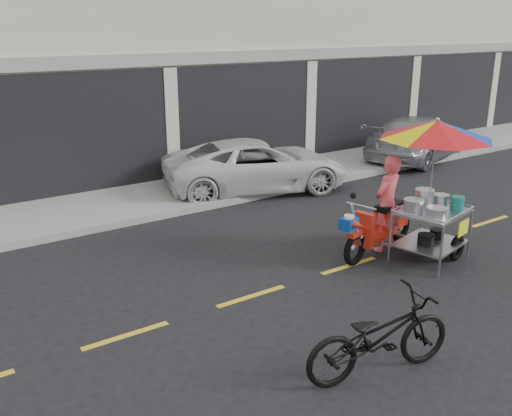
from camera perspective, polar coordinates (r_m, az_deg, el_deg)
ground at (r=9.84m, az=9.25°, el=-5.73°), size 90.00×90.00×0.00m
sidewalk at (r=14.04m, az=-6.38°, el=1.96°), size 45.00×3.00×0.15m
shophouse_block at (r=19.32m, az=-6.73°, el=18.78°), size 36.00×8.11×10.40m
centerline at (r=9.84m, az=9.25°, el=-5.71°), size 42.00×0.10×0.01m
white_pickup at (r=13.92m, az=0.06°, el=4.29°), size 4.92×3.28×1.25m
silver_pickup at (r=17.92m, az=16.00°, el=6.76°), size 4.83×3.02×1.31m
near_bicycle at (r=6.85m, az=12.23°, el=-12.40°), size 1.99×1.03×0.99m
food_vendor_rig at (r=10.05m, az=15.79°, el=3.67°), size 2.76×2.25×2.47m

